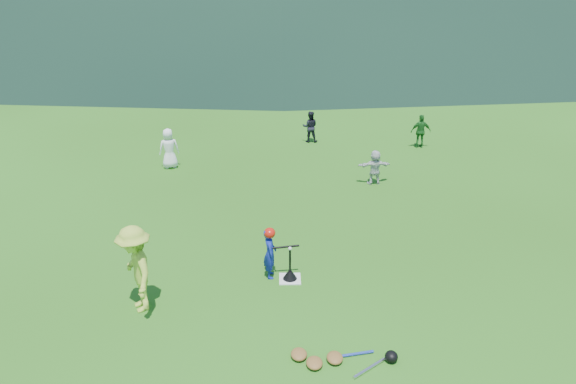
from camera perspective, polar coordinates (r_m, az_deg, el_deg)
The scene contains 13 objects.
ground at distance 11.90m, azimuth 0.20°, elevation -8.86°, with size 120.00×120.00×0.00m, color #275914.
home_plate at distance 11.90m, azimuth 0.20°, elevation -8.81°, with size 0.45×0.45×0.02m, color silver.
baseball at distance 11.52m, azimuth 0.21°, elevation -5.76°, with size 0.08×0.08×0.08m, color white.
batter_child at distance 11.73m, azimuth -1.85°, elevation -6.23°, with size 0.40×0.27×1.11m, color #162598.
adult_coach at distance 10.95m, azimuth -15.18°, elevation -7.57°, with size 1.13×0.65×1.75m, color #B1D13D.
fielder_a at distance 17.87m, azimuth -11.99°, elevation 4.35°, with size 0.62×0.40×1.26m, color white.
fielder_b at distance 19.91m, azimuth 2.26°, elevation 6.64°, with size 0.54×0.42×1.11m, color black.
fielder_c at distance 19.83m, azimuth 13.34°, elevation 6.02°, with size 0.68×0.28×1.16m, color #1D6120.
fielder_d at distance 16.48m, azimuth 8.81°, elevation 2.51°, with size 0.96×0.31×1.04m, color silver.
batting_tee at distance 11.83m, azimuth 0.20°, elevation -8.33°, with size 0.30×0.30×0.68m.
batter_gear at distance 11.51m, azimuth -1.76°, elevation -4.30°, with size 0.73×0.26×0.47m.
equipment_pile at distance 9.85m, azimuth 4.79°, elevation -16.48°, with size 1.80×0.73×0.19m.
outfield_fence at distance 38.45m, azimuth -0.65°, elevation 15.24°, with size 70.07×0.08×1.33m.
Camera 1 is at (-0.21, -10.02, 6.42)m, focal length 35.00 mm.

